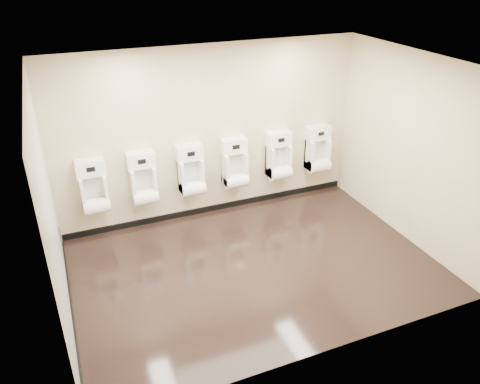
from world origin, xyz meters
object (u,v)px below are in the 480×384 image
object	(u,v)px
urinal_5	(318,152)
urinal_2	(191,174)
urinal_1	(143,182)
urinal_3	(235,166)
urinal_0	(94,190)
urinal_4	(279,159)
access_panel	(59,230)

from	to	relation	value
urinal_5	urinal_2	bearing A→B (deg)	180.00
urinal_1	urinal_3	world-z (taller)	same
urinal_5	urinal_0	bearing A→B (deg)	180.00
urinal_1	urinal_3	size ratio (longest dim) A/B	1.00
urinal_3	urinal_5	distance (m)	1.58
urinal_4	urinal_3	bearing A→B (deg)	180.00
access_panel	urinal_4	xyz separation A→B (m)	(3.64, 0.41, 0.33)
access_panel	urinal_2	xyz separation A→B (m)	(2.08, 0.41, 0.33)
urinal_0	urinal_3	bearing A→B (deg)	0.00
urinal_3	urinal_5	size ratio (longest dim) A/B	1.00
urinal_0	urinal_1	xyz separation A→B (m)	(0.74, 0.00, 0.00)
urinal_0	urinal_2	distance (m)	1.51
urinal_3	urinal_4	bearing A→B (deg)	0.00
access_panel	urinal_2	bearing A→B (deg)	11.06
access_panel	urinal_3	world-z (taller)	urinal_3
urinal_4	urinal_5	size ratio (longest dim) A/B	1.00
access_panel	urinal_1	distance (m)	1.41
urinal_1	urinal_4	world-z (taller)	same
access_panel	urinal_1	bearing A→B (deg)	17.24
urinal_1	urinal_2	world-z (taller)	same
urinal_0	urinal_1	world-z (taller)	same
urinal_0	urinal_3	size ratio (longest dim) A/B	1.00
urinal_2	access_panel	bearing A→B (deg)	-168.94
urinal_2	urinal_1	bearing A→B (deg)	180.00
access_panel	urinal_3	size ratio (longest dim) A/B	0.31
urinal_2	urinal_4	distance (m)	1.56
access_panel	urinal_5	world-z (taller)	urinal_5
urinal_2	urinal_5	world-z (taller)	same
access_panel	urinal_3	xyz separation A→B (m)	(2.83, 0.41, 0.33)
urinal_1	urinal_3	xyz separation A→B (m)	(1.52, 0.00, 0.00)
urinal_0	urinal_1	distance (m)	0.74
urinal_1	urinal_2	distance (m)	0.77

